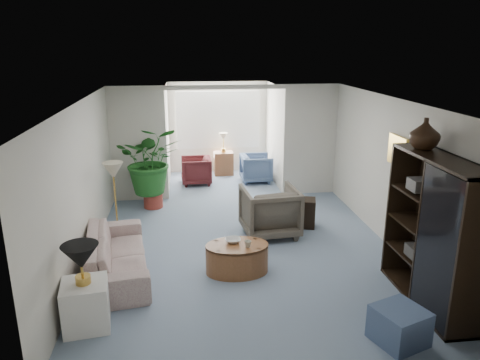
{
  "coord_description": "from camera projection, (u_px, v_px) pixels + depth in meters",
  "views": [
    {
      "loc": [
        -0.95,
        -6.83,
        3.34
      ],
      "look_at": [
        0.0,
        0.6,
        1.1
      ],
      "focal_mm": 34.25,
      "sensor_mm": 36.0,
      "label": 1
    }
  ],
  "objects": [
    {
      "name": "floor",
      "position": [
        245.0,
        254.0,
        7.57
      ],
      "size": [
        6.0,
        6.0,
        0.0
      ],
      "primitive_type": "plane",
      "color": "#7B8CA3",
      "rests_on": "ground"
    },
    {
      "name": "sunroom_floor",
      "position": [
        222.0,
        182.0,
        11.46
      ],
      "size": [
        2.6,
        2.6,
        0.0
      ],
      "primitive_type": "plane",
      "color": "#7B8CA3",
      "rests_on": "ground"
    },
    {
      "name": "back_pier_left",
      "position": [
        138.0,
        145.0,
        9.83
      ],
      "size": [
        1.2,
        0.12,
        2.5
      ],
      "primitive_type": "cube",
      "color": "beige",
      "rests_on": "ground"
    },
    {
      "name": "back_pier_right",
      "position": [
        310.0,
        140.0,
        10.29
      ],
      "size": [
        1.2,
        0.12,
        2.5
      ],
      "primitive_type": "cube",
      "color": "beige",
      "rests_on": "ground"
    },
    {
      "name": "back_header",
      "position": [
        226.0,
        87.0,
        9.71
      ],
      "size": [
        2.6,
        0.12,
        0.1
      ],
      "primitive_type": "cube",
      "color": "beige",
      "rests_on": "back_pier_left"
    },
    {
      "name": "window_pane",
      "position": [
        218.0,
        120.0,
        12.09
      ],
      "size": [
        2.2,
        0.02,
        1.5
      ],
      "primitive_type": "cube",
      "color": "white"
    },
    {
      "name": "window_blinds",
      "position": [
        218.0,
        120.0,
        12.06
      ],
      "size": [
        2.2,
        0.02,
        1.5
      ],
      "primitive_type": "cube",
      "color": "white"
    },
    {
      "name": "framed_picture",
      "position": [
        399.0,
        151.0,
        7.28
      ],
      "size": [
        0.04,
        0.5,
        0.4
      ],
      "primitive_type": "cube",
      "color": "#BAB295"
    },
    {
      "name": "sofa",
      "position": [
        117.0,
        254.0,
        6.85
      ],
      "size": [
        1.13,
        2.24,
        0.63
      ],
      "primitive_type": "imported",
      "rotation": [
        0.0,
        0.0,
        1.71
      ],
      "color": "beige",
      "rests_on": "ground"
    },
    {
      "name": "end_table",
      "position": [
        86.0,
        305.0,
        5.55
      ],
      "size": [
        0.61,
        0.61,
        0.59
      ],
      "primitive_type": "cube",
      "rotation": [
        0.0,
        0.0,
        0.14
      ],
      "color": "white",
      "rests_on": "ground"
    },
    {
      "name": "table_lamp",
      "position": [
        81.0,
        257.0,
        5.37
      ],
      "size": [
        0.44,
        0.44,
        0.3
      ],
      "primitive_type": "cone",
      "color": "black",
      "rests_on": "end_table"
    },
    {
      "name": "floor_lamp",
      "position": [
        113.0,
        170.0,
        7.86
      ],
      "size": [
        0.36,
        0.36,
        0.28
      ],
      "primitive_type": "cone",
      "color": "beige",
      "rests_on": "ground"
    },
    {
      "name": "coffee_table",
      "position": [
        237.0,
        258.0,
        6.91
      ],
      "size": [
        0.97,
        0.97,
        0.45
      ],
      "primitive_type": "cylinder",
      "rotation": [
        0.0,
        0.0,
        -0.03
      ],
      "color": "brown",
      "rests_on": "ground"
    },
    {
      "name": "coffee_bowl",
      "position": [
        233.0,
        240.0,
        6.93
      ],
      "size": [
        0.24,
        0.24,
        0.06
      ],
      "primitive_type": "imported",
      "rotation": [
        0.0,
        0.0,
        -0.03
      ],
      "color": "beige",
      "rests_on": "coffee_table"
    },
    {
      "name": "coffee_cup",
      "position": [
        248.0,
        244.0,
        6.76
      ],
      "size": [
        0.11,
        0.11,
        0.1
      ],
      "primitive_type": "imported",
      "rotation": [
        0.0,
        0.0,
        -0.03
      ],
      "color": "beige",
      "rests_on": "coffee_table"
    },
    {
      "name": "wingback_chair",
      "position": [
        270.0,
        211.0,
        8.23
      ],
      "size": [
        1.04,
        1.06,
        0.89
      ],
      "primitive_type": "imported",
      "rotation": [
        0.0,
        0.0,
        3.23
      ],
      "color": "#5C5749",
      "rests_on": "ground"
    },
    {
      "name": "side_table_dark",
      "position": [
        303.0,
        213.0,
        8.65
      ],
      "size": [
        0.53,
        0.46,
        0.54
      ],
      "primitive_type": "cube",
      "rotation": [
        0.0,
        0.0,
        -0.26
      ],
      "color": "black",
      "rests_on": "ground"
    },
    {
      "name": "entertainment_cabinet",
      "position": [
        434.0,
        233.0,
        5.91
      ],
      "size": [
        0.48,
        1.79,
        1.99
      ],
      "primitive_type": "cube",
      "color": "black",
      "rests_on": "ground"
    },
    {
      "name": "cabinet_urn",
      "position": [
        425.0,
        133.0,
        6.04
      ],
      "size": [
        0.4,
        0.4,
        0.42
      ],
      "primitive_type": "imported",
      "color": "black",
      "rests_on": "entertainment_cabinet"
    },
    {
      "name": "ottoman",
      "position": [
        399.0,
        326.0,
        5.29
      ],
      "size": [
        0.68,
        0.68,
        0.42
      ],
      "primitive_type": "cube",
      "rotation": [
        0.0,
        0.0,
        0.35
      ],
      "color": "slate",
      "rests_on": "ground"
    },
    {
      "name": "plant_pot",
      "position": [
        153.0,
        200.0,
        9.69
      ],
      "size": [
        0.4,
        0.4,
        0.32
      ],
      "primitive_type": "cylinder",
      "color": "#99382C",
      "rests_on": "ground"
    },
    {
      "name": "house_plant",
      "position": [
        151.0,
        160.0,
        9.44
      ],
      "size": [
        1.29,
        1.11,
        1.43
      ],
      "primitive_type": "imported",
      "color": "#216020",
      "rests_on": "plant_pot"
    },
    {
      "name": "sunroom_chair_blue",
      "position": [
        256.0,
        168.0,
        11.46
      ],
      "size": [
        0.76,
        0.74,
        0.69
      ],
      "primitive_type": "imported",
      "rotation": [
        0.0,
        0.0,
        1.58
      ],
      "color": "slate",
      "rests_on": "ground"
    },
    {
      "name": "sunroom_chair_maroon",
      "position": [
        196.0,
        171.0,
        11.28
      ],
      "size": [
        0.74,
        0.72,
        0.67
      ],
      "primitive_type": "imported",
      "rotation": [
        0.0,
        0.0,
        -1.56
      ],
      "color": "#511B1E",
      "rests_on": "ground"
    },
    {
      "name": "sunroom_table",
      "position": [
        224.0,
        163.0,
        12.09
      ],
      "size": [
        0.5,
        0.39,
        0.6
      ],
      "primitive_type": "cube",
      "rotation": [
        0.0,
        0.0,
        0.01
      ],
      "color": "brown",
      "rests_on": "ground"
    },
    {
      "name": "shelf_clutter",
      "position": [
        437.0,
        230.0,
        5.74
      ],
      "size": [
        0.3,
        1.16,
        1.06
      ],
      "color": "#2E2723",
      "rests_on": "entertainment_cabinet"
    }
  ]
}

